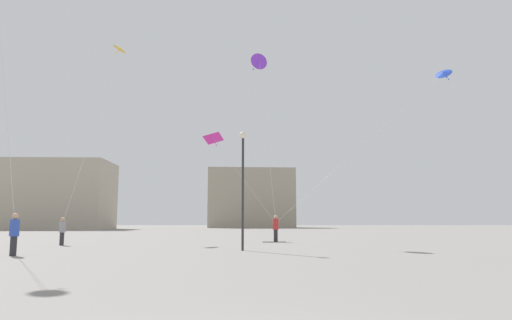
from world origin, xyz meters
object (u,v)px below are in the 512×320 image
person_in_red (278,227)px  building_left_hall (45,195)px  kite_cobalt_diamond (444,74)px  lamppost_west (245,172)px  kite_amber_diamond (122,50)px  kite_violet_diamond (261,62)px  person_in_blue (17,232)px  person_in_grey (65,230)px  kite_magenta_delta (216,139)px  building_centre_hall (253,198)px

person_in_red → building_left_hall: (-38.48, 47.45, 4.86)m
kite_cobalt_diamond → lamppost_west: 21.26m
kite_amber_diamond → kite_violet_diamond: bearing=-29.0°
person_in_blue → kite_violet_diamond: size_ratio=0.15×
person_in_grey → kite_magenta_delta: bearing=-173.7°
kite_magenta_delta → lamppost_west: 16.16m
person_in_blue → lamppost_west: bearing=47.2°
person_in_blue → kite_magenta_delta: kite_magenta_delta is taller
building_left_hall → person_in_red: bearing=-51.0°
kite_magenta_delta → building_left_hall: size_ratio=0.32×
kite_cobalt_diamond → building_centre_hall: (-15.67, 64.39, -6.53)m
person_in_red → kite_magenta_delta: kite_magenta_delta is taller
kite_magenta_delta → kite_violet_diamond: (3.78, -7.32, 4.09)m
building_centre_hall → lamppost_west: (0.47, -76.27, -2.41)m
building_left_hall → lamppost_west: 67.39m
person_in_grey → kite_cobalt_diamond: kite_cobalt_diamond is taller
person_in_grey → kite_cobalt_diamond: 29.46m
kite_magenta_delta → kite_violet_diamond: size_ratio=0.64×
building_centre_hall → person_in_red: bearing=-87.9°
kite_amber_diamond → kite_cobalt_diamond: kite_amber_diamond is taller
lamppost_west → building_centre_hall: bearing=90.4°
kite_violet_diamond → kite_amber_diamond: 13.88m
person_in_grey → building_left_hall: size_ratio=0.07×
kite_cobalt_diamond → building_left_hall: size_ratio=0.60×
kite_amber_diamond → kite_cobalt_diamond: (26.08, -2.59, -2.99)m
person_in_red → building_centre_hall: (-2.48, 67.09, 5.26)m
kite_violet_diamond → kite_magenta_delta: bearing=117.3°
kite_magenta_delta → building_centre_hall: bearing=87.7°
kite_amber_diamond → building_centre_hall: kite_amber_diamond is taller
kite_magenta_delta → lamppost_west: kite_magenta_delta is taller
kite_violet_diamond → kite_amber_diamond: kite_amber_diamond is taller
kite_violet_diamond → lamppost_west: size_ratio=1.98×
person_in_red → kite_magenta_delta: (-4.91, 6.09, 7.26)m
kite_magenta_delta → building_left_hall: bearing=129.1°
person_in_grey → kite_cobalt_diamond: (26.00, 7.12, 11.89)m
building_centre_hall → kite_magenta_delta: bearing=-92.3°
person_in_red → lamppost_west: (-2.00, -9.18, 2.85)m
person_in_grey → lamppost_west: size_ratio=0.28×
kite_violet_diamond → building_centre_hall: (-1.35, 68.32, -6.09)m
building_centre_hall → kite_violet_diamond: bearing=-88.9°
kite_magenta_delta → kite_cobalt_diamond: 18.97m
person_in_blue → kite_cobalt_diamond: (24.57, 15.24, 11.84)m
person_in_grey → lamppost_west: (10.80, -4.76, 2.95)m
kite_violet_diamond → kite_cobalt_diamond: size_ratio=0.82×
person_in_grey → building_left_hall: 58.09m
person_in_blue → kite_violet_diamond: kite_violet_diamond is taller
building_centre_hall → building_left_hall: bearing=-151.4°
person_in_red → person_in_blue: (-11.38, -12.54, -0.04)m
person_in_blue → building_centre_hall: building_centre_hall is taller
kite_violet_diamond → kite_amber_diamond: size_ratio=0.77×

